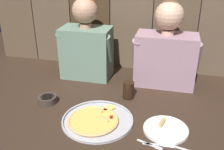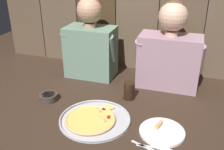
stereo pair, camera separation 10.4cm
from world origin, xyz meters
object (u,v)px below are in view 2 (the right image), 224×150
at_px(pizza_tray, 93,119).
at_px(dipping_bowl, 48,97).
at_px(diner_right, 170,50).
at_px(dinner_plate, 162,131).
at_px(drinking_glass, 129,91).
at_px(diner_left, 90,42).

bearing_deg(pizza_tray, dipping_bowl, 161.53).
bearing_deg(diner_right, dinner_plate, -85.16).
distance_m(pizza_tray, drinking_glass, 0.32).
height_order(dinner_plate, diner_right, diner_right).
relative_size(dipping_bowl, diner_right, 0.19).
height_order(dinner_plate, drinking_glass, drinking_glass).
relative_size(dinner_plate, drinking_glass, 2.17).
bearing_deg(diner_left, diner_right, 0.04).
xyz_separation_m(pizza_tray, drinking_glass, (0.12, 0.29, 0.04)).
distance_m(dinner_plate, diner_left, 0.83).
bearing_deg(diner_left, dipping_bowl, -104.87).
height_order(pizza_tray, dipping_bowl, dipping_bowl).
distance_m(dipping_bowl, diner_right, 0.82).
bearing_deg(dinner_plate, diner_left, 138.15).
bearing_deg(drinking_glass, dinner_plate, -49.64).
xyz_separation_m(dipping_bowl, diner_right, (0.66, 0.42, 0.23)).
relative_size(dipping_bowl, diner_left, 0.19).
height_order(pizza_tray, diner_right, diner_right).
bearing_deg(diner_left, drinking_glass, -34.93).
bearing_deg(drinking_glass, diner_left, 145.07).
bearing_deg(drinking_glass, diner_right, 50.68).
height_order(pizza_tray, drinking_glass, drinking_glass).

